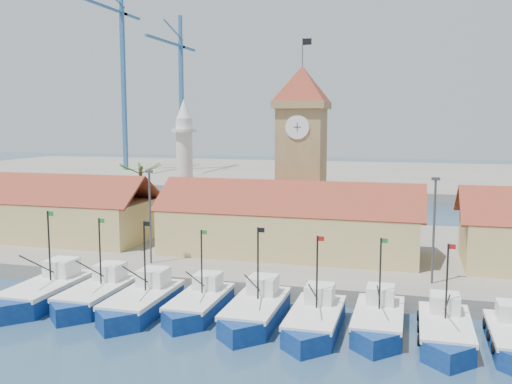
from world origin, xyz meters
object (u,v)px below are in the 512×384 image
(clock_tower, at_px, (302,150))
(minaret, at_px, (185,165))
(boat_0, at_px, (44,294))
(boat_5, at_px, (314,322))

(clock_tower, distance_m, minaret, 15.30)
(clock_tower, relative_size, minaret, 1.39)
(clock_tower, height_order, minaret, clock_tower)
(boat_0, height_order, boat_5, boat_0)
(boat_5, bearing_deg, boat_0, 178.76)
(boat_5, distance_m, minaret, 34.39)
(boat_0, distance_m, clock_tower, 31.17)
(boat_5, bearing_deg, clock_tower, 103.25)
(boat_0, xyz_separation_m, clock_tower, (17.20, 23.50, 11.12))
(boat_5, xyz_separation_m, clock_tower, (-5.65, 23.99, 11.20))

